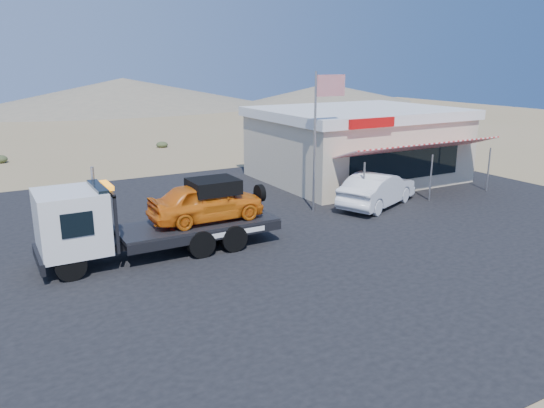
{
  "coord_description": "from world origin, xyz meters",
  "views": [
    {
      "loc": [
        -7.94,
        -14.28,
        6.45
      ],
      "look_at": [
        0.98,
        1.61,
        1.5
      ],
      "focal_mm": 35.0,
      "sensor_mm": 36.0,
      "label": 1
    }
  ],
  "objects_px": {
    "white_sedan": "(377,189)",
    "jerky_store": "(356,143)",
    "flagpole": "(320,125)",
    "tow_truck": "(156,214)"
  },
  "relations": [
    {
      "from": "tow_truck",
      "to": "jerky_store",
      "type": "bearing_deg",
      "value": 25.4
    },
    {
      "from": "jerky_store",
      "to": "flagpole",
      "type": "relative_size",
      "value": 1.73
    },
    {
      "from": "white_sedan",
      "to": "jerky_store",
      "type": "height_order",
      "value": "jerky_store"
    },
    {
      "from": "white_sedan",
      "to": "flagpole",
      "type": "relative_size",
      "value": 0.79
    },
    {
      "from": "tow_truck",
      "to": "flagpole",
      "type": "height_order",
      "value": "flagpole"
    },
    {
      "from": "tow_truck",
      "to": "white_sedan",
      "type": "relative_size",
      "value": 1.68
    },
    {
      "from": "jerky_store",
      "to": "flagpole",
      "type": "xyz_separation_m",
      "value": [
        -5.57,
        -4.47,
        1.77
      ]
    },
    {
      "from": "tow_truck",
      "to": "white_sedan",
      "type": "xyz_separation_m",
      "value": [
        10.62,
        1.13,
        -0.63
      ]
    },
    {
      "from": "flagpole",
      "to": "jerky_store",
      "type": "bearing_deg",
      "value": 38.79
    },
    {
      "from": "white_sedan",
      "to": "flagpole",
      "type": "distance_m",
      "value": 4.09
    }
  ]
}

